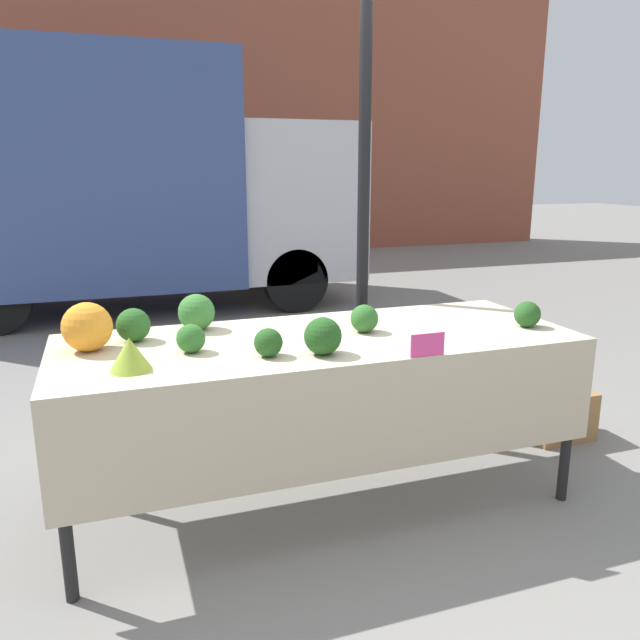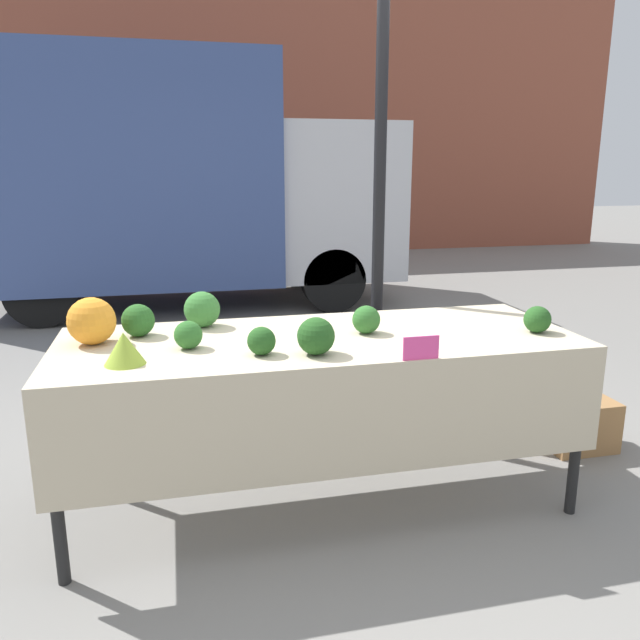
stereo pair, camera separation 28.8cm
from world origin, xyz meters
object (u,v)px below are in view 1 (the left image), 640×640
at_px(price_sign, 427,345).
at_px(produce_crate, 558,414).
at_px(parked_truck, 132,181).
at_px(orange_cauliflower, 87,327).

distance_m(price_sign, produce_crate, 1.62).
height_order(parked_truck, produce_crate, parked_truck).
bearing_deg(produce_crate, price_sign, -152.75).
distance_m(orange_cauliflower, produce_crate, 2.74).
distance_m(parked_truck, price_sign, 5.33).
relative_size(price_sign, produce_crate, 0.41).
height_order(parked_truck, orange_cauliflower, parked_truck).
bearing_deg(orange_cauliflower, produce_crate, 2.48).
xyz_separation_m(parked_truck, price_sign, (0.89, -5.23, -0.56)).
relative_size(parked_truck, orange_cauliflower, 22.09).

